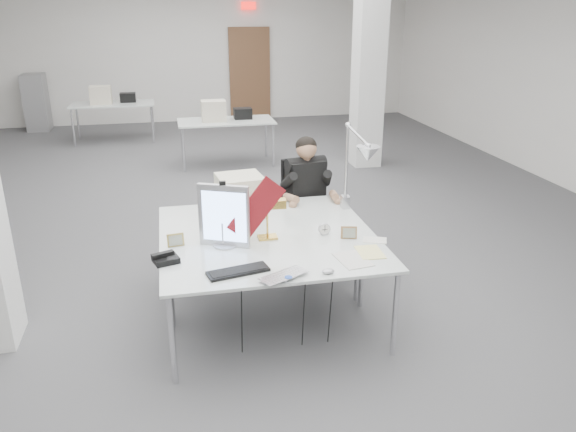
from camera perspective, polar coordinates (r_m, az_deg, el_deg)
The scene contains 23 objects.
room_shell at distance 6.63m, azimuth -5.32°, elevation 12.89°, with size 10.04×14.04×3.24m.
desk_main at distance 4.37m, azimuth -1.05°, elevation -4.31°, with size 1.80×0.90×0.03m, color silver.
desk_second at distance 5.19m, azimuth -2.98°, elevation -0.18°, with size 1.80×0.90×0.03m, color silver.
bg_desk_a at distance 9.61m, azimuth -6.31°, elevation 9.55°, with size 1.60×0.80×0.03m, color silver.
bg_desk_b at distance 11.78m, azimuth -17.41°, elevation 10.81°, with size 1.60×0.80×0.03m, color silver.
filing_cabinet at distance 13.47m, azimuth -24.19°, elevation 10.48°, with size 0.45×0.55×1.20m, color gray.
office_chair at distance 5.95m, azimuth 1.69°, elevation 0.87°, with size 0.56×0.56×1.14m, color black, non-canonical shape.
seated_person at distance 5.80m, azimuth 1.85°, elevation 3.78°, with size 0.51×0.64×0.96m, color black, non-canonical shape.
monitor at distance 4.49m, azimuth -6.53°, elevation 0.02°, with size 0.42×0.04×0.52m, color #B2B2B7.
pennant at distance 4.47m, azimuth -3.22°, elevation 0.73°, with size 0.52×0.01×0.21m, color maroon.
keyboard at distance 4.12m, azimuth -5.10°, elevation -5.63°, with size 0.45×0.15×0.02m, color black.
laptop at distance 3.99m, azimuth 0.05°, elevation -6.43°, with size 0.37×0.24×0.03m, color #A7A8AC.
mouse at distance 4.10m, azimuth 4.09°, elevation -5.62°, with size 0.09×0.06×0.04m, color #ACADB1.
bankers_lamp at distance 4.64m, azimuth -2.12°, elevation -0.50°, with size 0.27×0.11×0.31m, color gold, non-canonical shape.
desk_phone at distance 4.37m, azimuth -12.31°, elevation -4.33°, with size 0.18×0.16×0.05m, color black.
picture_frame_left at distance 4.62m, azimuth -11.35°, elevation -2.40°, with size 0.14×0.01×0.11m, color tan.
picture_frame_right at distance 4.70m, azimuth 6.20°, elevation -1.68°, with size 0.13×0.01×0.11m, color #9C7043.
desk_clock at distance 4.77m, azimuth 3.70°, elevation -1.32°, with size 0.10×0.10×0.03m, color #B6B5BA.
paper_stack_a at distance 4.34m, azimuth 6.60°, elevation -4.42°, with size 0.22×0.31×0.01m, color silver.
paper_stack_b at distance 4.48m, azimuth 8.31°, elevation -3.66°, with size 0.19×0.27×0.01m, color #F0E990.
paper_stack_c at distance 4.71m, azimuth 8.80°, elevation -2.43°, with size 0.19×0.13×0.01m, color silver.
beige_monitor at distance 5.17m, azimuth -4.88°, elevation 2.09°, with size 0.40×0.38×0.38m, color beige.
architect_lamp at distance 5.08m, azimuth 6.82°, elevation 4.12°, with size 0.21×0.62×0.79m, color #B7B7BC, non-canonical shape.
Camera 1 is at (-0.76, -6.38, 2.60)m, focal length 35.00 mm.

